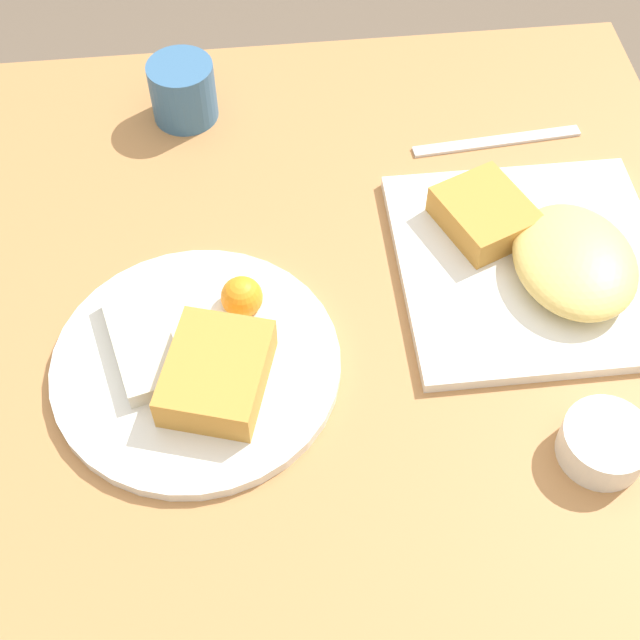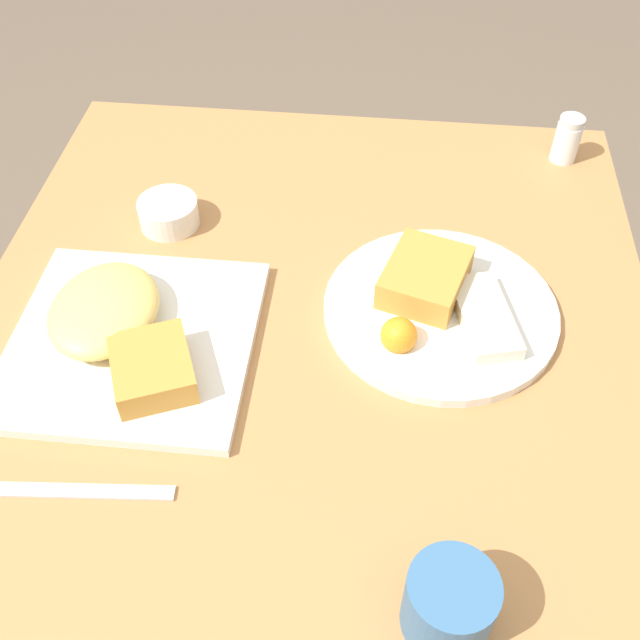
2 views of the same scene
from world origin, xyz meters
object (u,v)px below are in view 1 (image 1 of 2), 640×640
(coffee_mug, at_px, (183,91))
(plate_square_near, at_px, (541,257))
(butter_knife, at_px, (497,141))
(sauce_ramekin, at_px, (604,443))
(plate_oval_far, at_px, (199,362))

(coffee_mug, bearing_deg, plate_square_near, -127.77)
(butter_knife, bearing_deg, plate_square_near, 85.39)
(plate_square_near, height_order, sauce_ramekin, plate_square_near)
(plate_oval_far, height_order, coffee_mug, coffee_mug)
(butter_knife, bearing_deg, plate_oval_far, 33.74)
(plate_oval_far, height_order, sauce_ramekin, plate_oval_far)
(plate_square_near, relative_size, coffee_mug, 3.56)
(sauce_ramekin, relative_size, coffee_mug, 1.03)
(plate_oval_far, height_order, butter_knife, plate_oval_far)
(plate_square_near, bearing_deg, sauce_ramekin, -179.44)
(plate_square_near, relative_size, butter_knife, 1.36)
(plate_oval_far, bearing_deg, sauce_ramekin, -109.71)
(sauce_ramekin, bearing_deg, plate_oval_far, 70.29)
(plate_oval_far, distance_m, coffee_mug, 0.39)
(butter_knife, bearing_deg, sauce_ramekin, 85.72)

